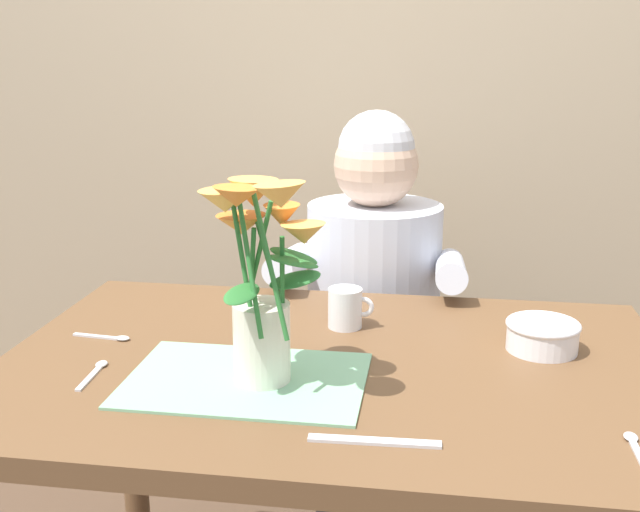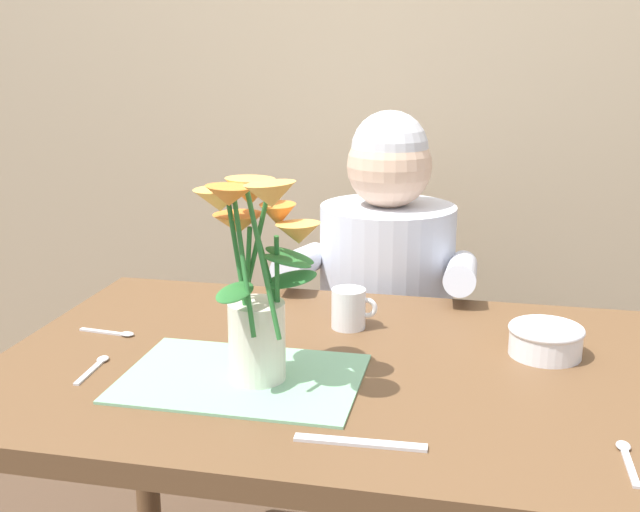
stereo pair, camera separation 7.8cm
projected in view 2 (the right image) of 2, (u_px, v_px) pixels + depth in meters
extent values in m
cube|color=tan|center=(403.00, 58.00, 2.23)|extent=(4.00, 0.10, 2.50)
cube|color=brown|center=(331.00, 371.00, 1.38)|extent=(1.20, 0.80, 0.04)
cylinder|color=brown|center=(144.00, 436.00, 1.91)|extent=(0.06, 0.06, 0.70)
cylinder|color=brown|center=(602.00, 486.00, 1.69)|extent=(0.06, 0.06, 0.70)
cylinder|color=#4C4C56|center=(382.00, 457.00, 2.10)|extent=(0.30, 0.30, 0.40)
cylinder|color=silver|center=(386.00, 301.00, 1.98)|extent=(0.34, 0.34, 0.50)
sphere|color=#DBB293|center=(389.00, 166.00, 1.89)|extent=(0.21, 0.21, 0.21)
sphere|color=silver|center=(390.00, 149.00, 1.88)|extent=(0.19, 0.19, 0.19)
cylinder|color=silver|center=(301.00, 263.00, 1.86)|extent=(0.07, 0.33, 0.12)
cylinder|color=silver|center=(461.00, 272.00, 1.78)|extent=(0.07, 0.33, 0.12)
cube|color=#7AB289|center=(242.00, 378.00, 1.30)|extent=(0.40, 0.28, 0.00)
cylinder|color=silver|center=(257.00, 342.00, 1.28)|extent=(0.09, 0.09, 0.14)
cylinder|color=#2D7533|center=(277.00, 281.00, 1.25)|extent=(0.01, 0.03, 0.16)
cone|color=#EFA84C|center=(298.00, 234.00, 1.23)|extent=(0.08, 0.08, 0.04)
sphere|color=#E5D14C|center=(298.00, 231.00, 1.23)|extent=(0.02, 0.02, 0.02)
cylinder|color=#2D7533|center=(267.00, 271.00, 1.26)|extent=(0.06, 0.01, 0.18)
cone|color=orange|center=(278.00, 215.00, 1.25)|extent=(0.07, 0.07, 0.04)
sphere|color=#E5D14C|center=(278.00, 212.00, 1.25)|extent=(0.02, 0.02, 0.02)
cylinder|color=#2D7533|center=(253.00, 260.00, 1.27)|extent=(0.07, 0.04, 0.21)
cone|color=#EFA84C|center=(250.00, 192.00, 1.26)|extent=(0.12, 0.12, 0.05)
sphere|color=#E5D14C|center=(250.00, 189.00, 1.26)|extent=(0.02, 0.02, 0.02)
cylinder|color=#2D7533|center=(248.00, 275.00, 1.27)|extent=(0.02, 0.01, 0.17)
cone|color=orange|center=(238.00, 224.00, 1.27)|extent=(0.11, 0.11, 0.03)
sphere|color=#E5D14C|center=(238.00, 221.00, 1.27)|extent=(0.02, 0.02, 0.02)
cylinder|color=#2D7533|center=(239.00, 265.00, 1.24)|extent=(0.04, 0.02, 0.21)
cone|color=#EFA84C|center=(220.00, 200.00, 1.21)|extent=(0.11, 0.11, 0.04)
sphere|color=#E5D14C|center=(219.00, 197.00, 1.20)|extent=(0.02, 0.02, 0.02)
cylinder|color=#2D7533|center=(244.00, 265.00, 1.21)|extent=(0.06, 0.07, 0.22)
cone|color=orange|center=(229.00, 196.00, 1.15)|extent=(0.09, 0.09, 0.03)
sphere|color=#E5D14C|center=(229.00, 193.00, 1.15)|extent=(0.02, 0.02, 0.02)
cylinder|color=#2D7533|center=(263.00, 265.00, 1.20)|extent=(0.07, 0.04, 0.23)
cone|color=#EFA84C|center=(271.00, 195.00, 1.12)|extent=(0.09, 0.08, 0.04)
sphere|color=#E5D14C|center=(271.00, 192.00, 1.12)|extent=(0.02, 0.02, 0.02)
ellipsoid|color=#2D7533|center=(286.00, 261.00, 1.21)|extent=(0.10, 0.07, 0.02)
ellipsoid|color=#2D7533|center=(291.00, 279.00, 1.27)|extent=(0.10, 0.08, 0.03)
ellipsoid|color=#2D7533|center=(235.00, 292.00, 1.20)|extent=(0.06, 0.10, 0.03)
ellipsoid|color=#2D7533|center=(290.00, 256.00, 1.27)|extent=(0.09, 0.08, 0.05)
cylinder|color=white|center=(545.00, 342.00, 1.40)|extent=(0.13, 0.13, 0.05)
torus|color=white|center=(546.00, 329.00, 1.39)|extent=(0.14, 0.14, 0.01)
cube|color=silver|center=(360.00, 443.00, 1.09)|extent=(0.19, 0.03, 0.00)
cylinder|color=silver|center=(348.00, 308.00, 1.53)|extent=(0.07, 0.07, 0.08)
torus|color=silver|center=(367.00, 308.00, 1.52)|extent=(0.04, 0.01, 0.04)
cube|color=silver|center=(89.00, 372.00, 1.33)|extent=(0.02, 0.10, 0.00)
ellipsoid|color=silver|center=(103.00, 359.00, 1.38)|extent=(0.02, 0.03, 0.01)
cube|color=silver|center=(103.00, 332.00, 1.51)|extent=(0.10, 0.02, 0.00)
ellipsoid|color=silver|center=(127.00, 334.00, 1.50)|extent=(0.03, 0.02, 0.01)
cube|color=silver|center=(630.00, 467.00, 1.03)|extent=(0.01, 0.10, 0.00)
ellipsoid|color=silver|center=(623.00, 446.00, 1.08)|extent=(0.02, 0.03, 0.01)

